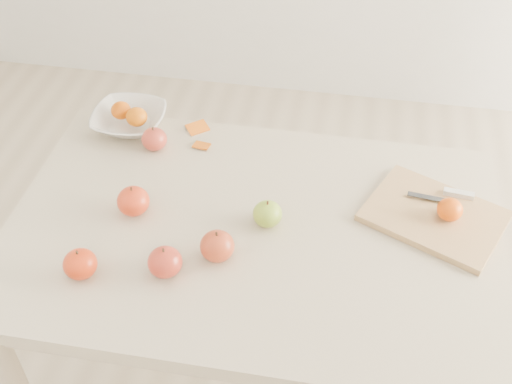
# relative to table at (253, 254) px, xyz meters

# --- Properties ---
(table) EXTENTS (1.20, 0.80, 0.75)m
(table) POSITION_rel_table_xyz_m (0.00, 0.00, 0.00)
(table) COLOR beige
(table) RESTS_ON ground
(cutting_board) EXTENTS (0.39, 0.34, 0.02)m
(cutting_board) POSITION_rel_table_xyz_m (0.44, 0.11, 0.11)
(cutting_board) COLOR tan
(cutting_board) RESTS_ON table
(board_tangerine) EXTENTS (0.06, 0.06, 0.05)m
(board_tangerine) POSITION_rel_table_xyz_m (0.47, 0.10, 0.14)
(board_tangerine) COLOR #D05807
(board_tangerine) RESTS_ON cutting_board
(fruit_bowl) EXTENTS (0.21, 0.21, 0.05)m
(fruit_bowl) POSITION_rel_table_xyz_m (-0.42, 0.34, 0.12)
(fruit_bowl) COLOR silver
(fruit_bowl) RESTS_ON table
(bowl_tangerine_near) EXTENTS (0.06, 0.06, 0.05)m
(bowl_tangerine_near) POSITION_rel_table_xyz_m (-0.45, 0.35, 0.15)
(bowl_tangerine_near) COLOR #DB5607
(bowl_tangerine_near) RESTS_ON fruit_bowl
(bowl_tangerine_far) EXTENTS (0.06, 0.06, 0.05)m
(bowl_tangerine_far) POSITION_rel_table_xyz_m (-0.39, 0.32, 0.15)
(bowl_tangerine_far) COLOR #D05D07
(bowl_tangerine_far) RESTS_ON fruit_bowl
(orange_peel_a) EXTENTS (0.07, 0.07, 0.01)m
(orange_peel_a) POSITION_rel_table_xyz_m (-0.23, 0.36, 0.10)
(orange_peel_a) COLOR #DB610F
(orange_peel_a) RESTS_ON table
(orange_peel_b) EXTENTS (0.05, 0.04, 0.01)m
(orange_peel_b) POSITION_rel_table_xyz_m (-0.20, 0.28, 0.10)
(orange_peel_b) COLOR #C4580D
(orange_peel_b) RESTS_ON table
(paring_knife) EXTENTS (0.17, 0.05, 0.01)m
(paring_knife) POSITION_rel_table_xyz_m (0.48, 0.18, 0.12)
(paring_knife) COLOR silver
(paring_knife) RESTS_ON cutting_board
(apple_green) EXTENTS (0.07, 0.07, 0.07)m
(apple_green) POSITION_rel_table_xyz_m (0.03, 0.02, 0.13)
(apple_green) COLOR #669919
(apple_green) RESTS_ON table
(apple_red_d) EXTENTS (0.08, 0.08, 0.07)m
(apple_red_d) POSITION_rel_table_xyz_m (-0.35, -0.21, 0.13)
(apple_red_d) COLOR #A01307
(apple_red_d) RESTS_ON table
(apple_red_a) EXTENTS (0.07, 0.07, 0.06)m
(apple_red_a) POSITION_rel_table_xyz_m (-0.32, 0.25, 0.13)
(apple_red_a) COLOR maroon
(apple_red_a) RESTS_ON table
(apple_red_c) EXTENTS (0.08, 0.08, 0.07)m
(apple_red_c) POSITION_rel_table_xyz_m (-0.17, -0.18, 0.13)
(apple_red_c) COLOR maroon
(apple_red_c) RESTS_ON table
(apple_red_b) EXTENTS (0.08, 0.08, 0.07)m
(apple_red_b) POSITION_rel_table_xyz_m (-0.30, 0.00, 0.14)
(apple_red_b) COLOR #9F0506
(apple_red_b) RESTS_ON table
(apple_red_e) EXTENTS (0.08, 0.08, 0.07)m
(apple_red_e) POSITION_rel_table_xyz_m (-0.06, -0.11, 0.14)
(apple_red_e) COLOR maroon
(apple_red_e) RESTS_ON table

